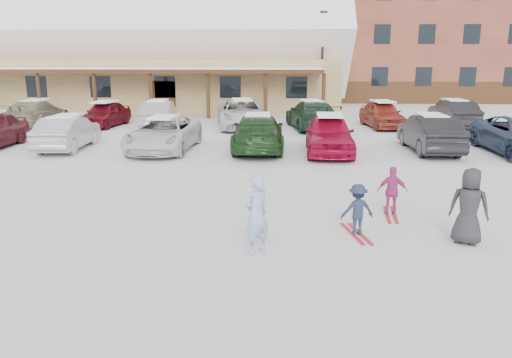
{
  "coord_description": "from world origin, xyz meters",
  "views": [
    {
      "loc": [
        0.82,
        -10.59,
        3.89
      ],
      "look_at": [
        0.3,
        1.0,
        1.0
      ],
      "focal_mm": 35.0,
      "sensor_mm": 36.0,
      "label": 1
    }
  ],
  "objects_px": {
    "parked_car_2": "(164,134)",
    "parked_car_7": "(36,114)",
    "parked_car_4": "(329,134)",
    "adult_skier": "(256,215)",
    "day_lodge": "(150,54)",
    "parked_car_5": "(430,133)",
    "parked_car_3": "(258,133)",
    "lamp_post": "(322,57)",
    "parked_car_8": "(105,114)",
    "parked_car_13": "(453,113)",
    "parked_car_12": "(382,114)",
    "toddler_red": "(257,219)",
    "bystander_dark": "(469,206)",
    "parked_car_1": "(67,132)",
    "child_magenta": "(392,191)",
    "alpine_hotel": "(427,1)",
    "parked_car_9": "(159,114)",
    "child_navy": "(357,210)",
    "parked_car_10": "(242,114)",
    "parked_car_11": "(312,115)"
  },
  "relations": [
    {
      "from": "child_magenta",
      "to": "bystander_dark",
      "type": "relative_size",
      "value": 0.76
    },
    {
      "from": "bystander_dark",
      "to": "parked_car_1",
      "type": "bearing_deg",
      "value": -13.4
    },
    {
      "from": "parked_car_5",
      "to": "child_magenta",
      "type": "bearing_deg",
      "value": 67.9
    },
    {
      "from": "parked_car_8",
      "to": "parked_car_13",
      "type": "distance_m",
      "value": 19.41
    },
    {
      "from": "parked_car_4",
      "to": "parked_car_12",
      "type": "relative_size",
      "value": 1.09
    },
    {
      "from": "day_lodge",
      "to": "parked_car_5",
      "type": "bearing_deg",
      "value": -48.02
    },
    {
      "from": "parked_car_3",
      "to": "parked_car_9",
      "type": "bearing_deg",
      "value": -50.16
    },
    {
      "from": "parked_car_13",
      "to": "parked_car_3",
      "type": "bearing_deg",
      "value": 35.16
    },
    {
      "from": "day_lodge",
      "to": "parked_car_5",
      "type": "height_order",
      "value": "day_lodge"
    },
    {
      "from": "lamp_post",
      "to": "parked_car_5",
      "type": "relative_size",
      "value": 1.46
    },
    {
      "from": "parked_car_9",
      "to": "parked_car_13",
      "type": "height_order",
      "value": "parked_car_13"
    },
    {
      "from": "parked_car_10",
      "to": "parked_car_11",
      "type": "height_order",
      "value": "parked_car_10"
    },
    {
      "from": "day_lodge",
      "to": "parked_car_7",
      "type": "xyz_separation_m",
      "value": [
        -3.57,
        -11.52,
        -3.2
      ]
    },
    {
      "from": "child_navy",
      "to": "parked_car_10",
      "type": "distance_m",
      "value": 17.05
    },
    {
      "from": "child_magenta",
      "to": "parked_car_3",
      "type": "xyz_separation_m",
      "value": [
        -3.68,
        8.57,
        0.13
      ]
    },
    {
      "from": "alpine_hotel",
      "to": "adult_skier",
      "type": "relative_size",
      "value": 19.3
    },
    {
      "from": "parked_car_3",
      "to": "lamp_post",
      "type": "bearing_deg",
      "value": -105.98
    },
    {
      "from": "parked_car_7",
      "to": "parked_car_9",
      "type": "xyz_separation_m",
      "value": [
        6.81,
        0.14,
        -0.0
      ]
    },
    {
      "from": "child_navy",
      "to": "lamp_post",
      "type": "bearing_deg",
      "value": -105.06
    },
    {
      "from": "parked_car_2",
      "to": "parked_car_7",
      "type": "relative_size",
      "value": 0.99
    },
    {
      "from": "parked_car_2",
      "to": "parked_car_9",
      "type": "xyz_separation_m",
      "value": [
        -1.83,
        6.78,
        0.03
      ]
    },
    {
      "from": "alpine_hotel",
      "to": "parked_car_12",
      "type": "relative_size",
      "value": 7.41
    },
    {
      "from": "parked_car_2",
      "to": "parked_car_3",
      "type": "xyz_separation_m",
      "value": [
        3.91,
        0.19,
        0.05
      ]
    },
    {
      "from": "parked_car_7",
      "to": "parked_car_10",
      "type": "height_order",
      "value": "parked_car_10"
    },
    {
      "from": "adult_skier",
      "to": "parked_car_4",
      "type": "xyz_separation_m",
      "value": [
        2.47,
        10.67,
        -0.03
      ]
    },
    {
      "from": "parked_car_4",
      "to": "parked_car_9",
      "type": "height_order",
      "value": "parked_car_4"
    },
    {
      "from": "toddler_red",
      "to": "parked_car_13",
      "type": "relative_size",
      "value": 0.17
    },
    {
      "from": "lamp_post",
      "to": "parked_car_13",
      "type": "bearing_deg",
      "value": -44.67
    },
    {
      "from": "parked_car_3",
      "to": "parked_car_8",
      "type": "bearing_deg",
      "value": -39.14
    },
    {
      "from": "parked_car_12",
      "to": "toddler_red",
      "type": "bearing_deg",
      "value": -116.0
    },
    {
      "from": "child_navy",
      "to": "parked_car_8",
      "type": "height_order",
      "value": "parked_car_8"
    },
    {
      "from": "parked_car_4",
      "to": "adult_skier",
      "type": "bearing_deg",
      "value": -100.97
    },
    {
      "from": "alpine_hotel",
      "to": "child_navy",
      "type": "xyz_separation_m",
      "value": [
        -11.69,
        -37.99,
        -8.05
      ]
    },
    {
      "from": "lamp_post",
      "to": "parked_car_7",
      "type": "xyz_separation_m",
      "value": [
        -16.32,
        -7.89,
        -3.03
      ]
    },
    {
      "from": "parked_car_12",
      "to": "parked_car_7",
      "type": "bearing_deg",
      "value": 175.63
    },
    {
      "from": "alpine_hotel",
      "to": "bystander_dark",
      "type": "bearing_deg",
      "value": -103.81
    },
    {
      "from": "day_lodge",
      "to": "child_navy",
      "type": "relative_size",
      "value": 25.18
    },
    {
      "from": "lamp_post",
      "to": "child_navy",
      "type": "bearing_deg",
      "value": -92.74
    },
    {
      "from": "toddler_red",
      "to": "adult_skier",
      "type": "bearing_deg",
      "value": 81.02
    },
    {
      "from": "parked_car_9",
      "to": "parked_car_8",
      "type": "bearing_deg",
      "value": -11.41
    },
    {
      "from": "parked_car_9",
      "to": "parked_car_2",
      "type": "bearing_deg",
      "value": 98.98
    },
    {
      "from": "parked_car_1",
      "to": "parked_car_9",
      "type": "bearing_deg",
      "value": -111.72
    },
    {
      "from": "parked_car_3",
      "to": "parked_car_4",
      "type": "relative_size",
      "value": 1.12
    },
    {
      "from": "lamp_post",
      "to": "parked_car_1",
      "type": "xyz_separation_m",
      "value": [
        -11.84,
        -14.38,
        -3.07
      ]
    },
    {
      "from": "day_lodge",
      "to": "parked_car_1",
      "type": "xyz_separation_m",
      "value": [
        0.91,
        -18.0,
        -3.24
      ]
    },
    {
      "from": "toddler_red",
      "to": "parked_car_10",
      "type": "height_order",
      "value": "parked_car_10"
    },
    {
      "from": "child_navy",
      "to": "child_magenta",
      "type": "distance_m",
      "value": 1.78
    },
    {
      "from": "adult_skier",
      "to": "parked_car_11",
      "type": "height_order",
      "value": "adult_skier"
    },
    {
      "from": "parked_car_2",
      "to": "parked_car_7",
      "type": "distance_m",
      "value": 10.89
    },
    {
      "from": "toddler_red",
      "to": "parked_car_10",
      "type": "distance_m",
      "value": 16.89
    }
  ]
}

